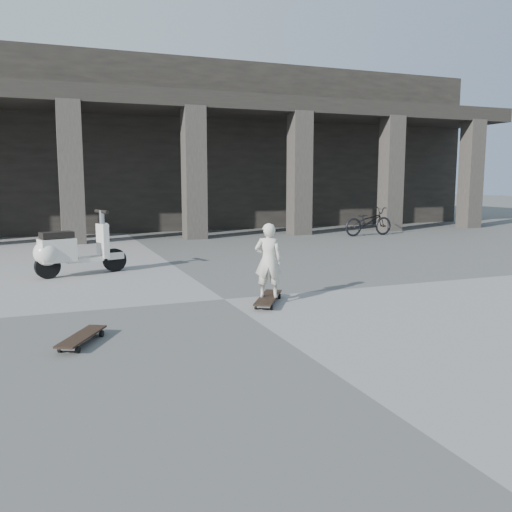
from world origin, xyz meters
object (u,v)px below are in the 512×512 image
object	(u,v)px
child	(268,260)
skateboard_spare	(82,337)
scooter	(66,251)
longboard	(268,298)
bicycle	(368,221)

from	to	relation	value
child	skateboard_spare	bearing A→B (deg)	46.31
child	scooter	distance (m)	4.40
child	scooter	xyz separation A→B (m)	(-2.70, 3.47, -0.16)
longboard	scooter	world-z (taller)	scooter
child	bicycle	world-z (taller)	child
child	bicycle	xyz separation A→B (m)	(6.76, 7.83, -0.19)
longboard	skateboard_spare	world-z (taller)	longboard
child	bicycle	distance (m)	10.35
child	scooter	size ratio (longest dim) A/B	0.63
skateboard_spare	child	distance (m)	2.96
scooter	bicycle	xyz separation A→B (m)	(9.46, 4.36, -0.03)
skateboard_spare	scooter	world-z (taller)	scooter
skateboard_spare	scooter	distance (m)	4.56
bicycle	child	bearing A→B (deg)	136.38
skateboard_spare	child	size ratio (longest dim) A/B	0.80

